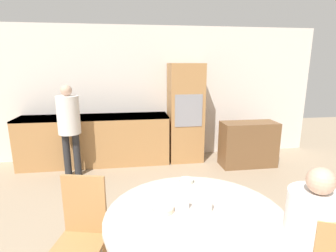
# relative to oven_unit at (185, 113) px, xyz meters

# --- Properties ---
(wall_back) EXTENTS (6.73, 0.05, 2.60)m
(wall_back) POSITION_rel_oven_unit_xyz_m (-0.60, 0.34, 0.35)
(wall_back) COLOR silver
(wall_back) RESTS_ON ground_plane
(kitchen_counter) EXTENTS (2.76, 0.60, 0.93)m
(kitchen_counter) POSITION_rel_oven_unit_xyz_m (-1.74, -0.01, -0.47)
(kitchen_counter) COLOR #AD7A47
(kitchen_counter) RESTS_ON ground_plane
(oven_unit) EXTENTS (0.64, 0.59, 1.89)m
(oven_unit) POSITION_rel_oven_unit_xyz_m (0.00, 0.00, 0.00)
(oven_unit) COLOR #AD7A47
(oven_unit) RESTS_ON ground_plane
(sideboard) EXTENTS (1.02, 0.45, 0.84)m
(sideboard) POSITION_rel_oven_unit_xyz_m (1.10, -0.51, -0.53)
(sideboard) COLOR brown
(sideboard) RESTS_ON ground_plane
(dining_table) EXTENTS (1.39, 1.39, 0.77)m
(dining_table) POSITION_rel_oven_unit_xyz_m (-0.60, -3.22, -0.39)
(dining_table) COLOR brown
(dining_table) RESTS_ON ground_plane
(chair_far_left) EXTENTS (0.48, 0.48, 0.97)m
(chair_far_left) POSITION_rel_oven_unit_xyz_m (-1.50, -2.89, -0.42)
(chair_far_left) COLOR #AD7A47
(chair_far_left) RESTS_ON ground_plane
(person_seated) EXTENTS (0.38, 0.46, 1.24)m
(person_seated) POSITION_rel_oven_unit_xyz_m (0.14, -3.56, -0.24)
(person_seated) COLOR #262628
(person_seated) RESTS_ON ground_plane
(person_standing) EXTENTS (0.36, 0.36, 1.56)m
(person_standing) POSITION_rel_oven_unit_xyz_m (-2.07, -0.53, 0.01)
(person_standing) COLOR #262628
(person_standing) RESTS_ON ground_plane
(cup) EXTENTS (0.08, 0.08, 0.08)m
(cup) POSITION_rel_oven_unit_xyz_m (-0.50, -3.17, -0.13)
(cup) COLOR white
(cup) RESTS_ON dining_table
(bowl_near) EXTENTS (0.17, 0.17, 0.04)m
(bowl_near) POSITION_rel_oven_unit_xyz_m (-0.84, -3.13, -0.16)
(bowl_near) COLOR beige
(bowl_near) RESTS_ON dining_table
(bowl_far) EXTENTS (0.14, 0.14, 0.04)m
(bowl_far) POSITION_rel_oven_unit_xyz_m (-0.55, -2.66, -0.16)
(bowl_far) COLOR silver
(bowl_far) RESTS_ON dining_table
(salt_shaker) EXTENTS (0.03, 0.03, 0.09)m
(salt_shaker) POSITION_rel_oven_unit_xyz_m (-0.65, -3.12, -0.13)
(salt_shaker) COLOR white
(salt_shaker) RESTS_ON dining_table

